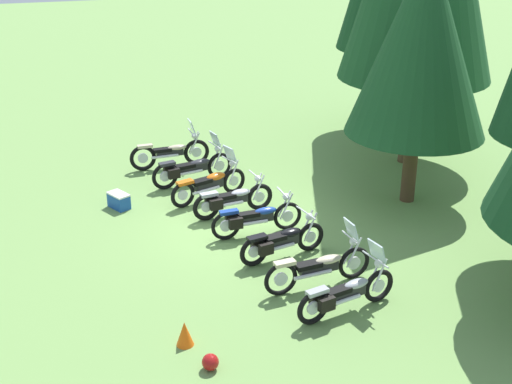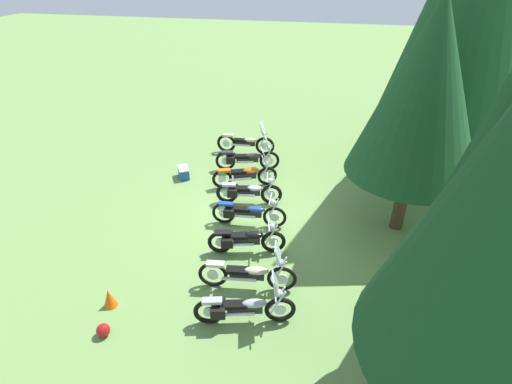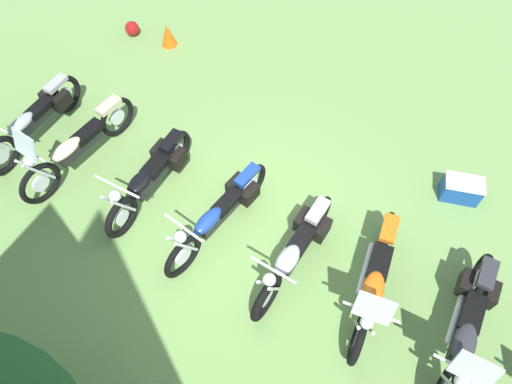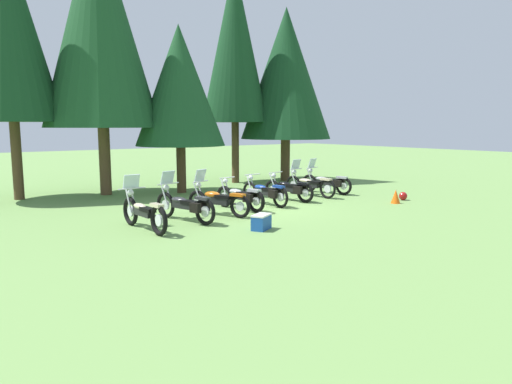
# 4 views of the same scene
# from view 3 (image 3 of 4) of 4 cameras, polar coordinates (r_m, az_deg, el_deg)

# --- Properties ---
(ground_plane) EXTENTS (80.00, 80.00, 0.00)m
(ground_plane) POSITION_cam_3_polar(r_m,az_deg,el_deg) (6.99, 0.24, -5.84)
(ground_plane) COLOR #6B934C
(motorcycle_1) EXTENTS (0.95, 2.38, 1.39)m
(motorcycle_1) POSITION_cam_3_polar(r_m,az_deg,el_deg) (6.53, 24.80, -15.25)
(motorcycle_1) COLOR black
(motorcycle_1) RESTS_ON ground_plane
(motorcycle_2) EXTENTS (1.00, 2.19, 1.36)m
(motorcycle_2) POSITION_cam_3_polar(r_m,az_deg,el_deg) (6.38, 14.51, -10.86)
(motorcycle_2) COLOR black
(motorcycle_2) RESTS_ON ground_plane
(motorcycle_3) EXTENTS (0.76, 2.16, 1.01)m
(motorcycle_3) POSITION_cam_3_polar(r_m,az_deg,el_deg) (6.43, 4.95, -7.36)
(motorcycle_3) COLOR black
(motorcycle_3) RESTS_ON ground_plane
(motorcycle_4) EXTENTS (0.68, 2.27, 1.01)m
(motorcycle_4) POSITION_cam_3_polar(r_m,az_deg,el_deg) (6.71, -4.51, -2.67)
(motorcycle_4) COLOR black
(motorcycle_4) RESTS_ON ground_plane
(motorcycle_5) EXTENTS (0.90, 2.11, 1.00)m
(motorcycle_5) POSITION_cam_3_polar(r_m,az_deg,el_deg) (7.25, -13.02, 1.88)
(motorcycle_5) COLOR black
(motorcycle_5) RESTS_ON ground_plane
(motorcycle_6) EXTENTS (0.63, 2.41, 1.37)m
(motorcycle_6) POSITION_cam_3_polar(r_m,az_deg,el_deg) (7.94, -21.51, 5.42)
(motorcycle_6) COLOR black
(motorcycle_6) RESTS_ON ground_plane
(motorcycle_7) EXTENTS (0.93, 2.23, 1.36)m
(motorcycle_7) POSITION_cam_3_polar(r_m,az_deg,el_deg) (8.67, -26.09, 8.28)
(motorcycle_7) COLOR black
(motorcycle_7) RESTS_ON ground_plane
(picnic_cooler) EXTENTS (0.69, 0.59, 0.40)m
(picnic_cooler) POSITION_cam_3_polar(r_m,az_deg,el_deg) (7.91, 24.33, 0.33)
(picnic_cooler) COLOR #19479E
(picnic_cooler) RESTS_ON ground_plane
(traffic_cone) EXTENTS (0.32, 0.32, 0.48)m
(traffic_cone) POSITION_cam_3_polar(r_m,az_deg,el_deg) (9.95, -10.99, 18.78)
(traffic_cone) COLOR #EA590F
(traffic_cone) RESTS_ON ground_plane
(dropped_helmet) EXTENTS (0.30, 0.30, 0.30)m
(dropped_helmet) POSITION_cam_3_polar(r_m,az_deg,el_deg) (10.43, -15.26, 19.16)
(dropped_helmet) COLOR maroon
(dropped_helmet) RESTS_ON ground_plane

